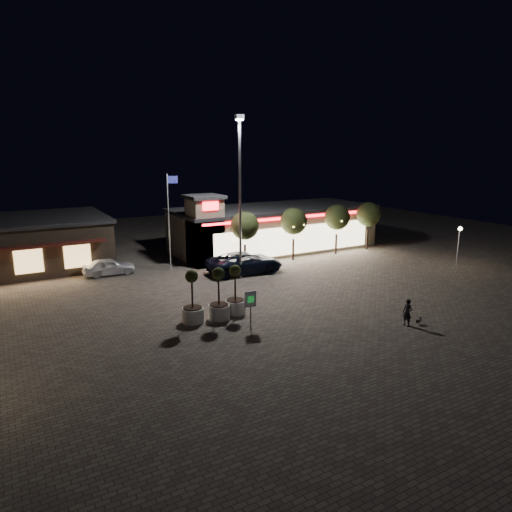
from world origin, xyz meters
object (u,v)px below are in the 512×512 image
valet_sign (250,302)px  planter_left (219,303)px  pickup_truck (245,263)px  planter_mid (193,306)px  white_sedan (109,267)px  pedestrian (407,313)px

valet_sign → planter_left: bearing=115.3°
pickup_truck → planter_mid: bearing=140.4°
white_sedan → valet_sign: bearing=-161.3°
pickup_truck → valet_sign: valet_sign is taller
pickup_truck → pedestrian: bearing=-165.4°
planter_mid → valet_sign: (2.56, -2.35, 0.51)m
white_sedan → planter_mid: size_ratio=1.28×
planter_left → planter_mid: planter_left is taller
white_sedan → valet_sign: (4.56, -15.34, 0.79)m
planter_left → valet_sign: bearing=-64.7°
pickup_truck → valet_sign: size_ratio=2.96×
white_sedan → pedestrian: (12.48, -19.58, 0.09)m
pedestrian → valet_sign: valet_sign is taller
white_sedan → valet_sign: size_ratio=1.91×
pickup_truck → planter_left: size_ratio=1.98×
planter_left → planter_mid: 1.59m
valet_sign → planter_mid: bearing=137.5°
pedestrian → planter_mid: bearing=-131.8°
white_sedan → pedestrian: 23.22m
pickup_truck → white_sedan: size_ratio=1.55×
pickup_truck → planter_mid: planter_mid is taller
planter_mid → valet_sign: planter_mid is taller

